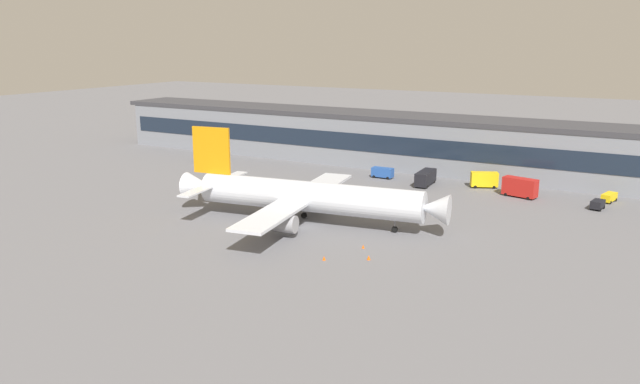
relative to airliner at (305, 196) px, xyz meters
The scene contains 13 objects.
ground_plane 5.73m from the airliner, 52.82° to the right, with size 600.00×600.00×0.00m, color slate.
terminal_building 57.29m from the airliner, 88.29° to the left, with size 190.89×16.50×13.82m.
airliner is the anchor object (origin of this frame).
belt_loader 66.18m from the airliner, 146.92° to the left, with size 5.99×5.89×1.95m.
crew_van 41.77m from the airliner, 93.27° to the left, with size 5.20×2.29×2.55m.
stair_truck 48.77m from the airliner, 63.61° to the left, with size 6.46×4.63×3.55m.
baggage_tug 58.83m from the airliner, 37.95° to the left, with size 2.63×3.89×1.85m.
fuel_truck 40.71m from the airliner, 76.83° to the left, with size 3.17×8.51×3.35m.
catering_truck 49.32m from the airliner, 51.72° to the left, with size 7.62×4.27×4.15m.
follow_me_car 64.61m from the airliner, 42.21° to the left, with size 2.99×4.75×1.85m.
traffic_cone_0 18.03m from the airliner, 26.83° to the right, with size 0.47×0.47×0.59m, color #F2590C.
traffic_cone_1 22.74m from the airliner, 33.54° to the right, with size 0.58×0.58×0.73m, color #F2590C.
traffic_cone_2 20.78m from the airliner, 51.28° to the right, with size 0.53×0.53×0.67m, color #F2590C.
Camera 1 is at (53.19, -90.70, 32.61)m, focal length 34.26 mm.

